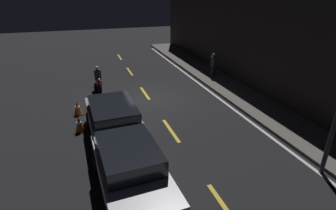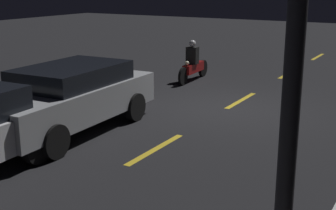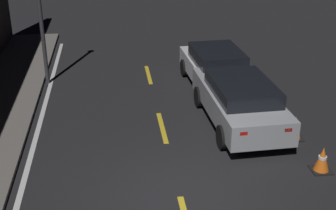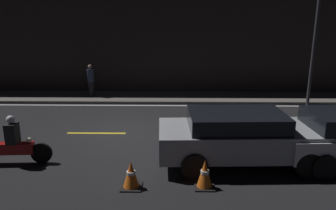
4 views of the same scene
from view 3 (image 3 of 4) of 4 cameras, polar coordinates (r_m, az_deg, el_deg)
The scene contains 8 objects.
ground_plane at distance 10.77m, azimuth 1.50°, elevation -11.12°, with size 56.00×56.00×0.00m, color black.
lane_dash_d at distance 13.75m, azimuth -0.71°, elevation -2.75°, with size 2.00×0.14×0.01m.
lane_dash_e at distance 17.86m, azimuth -2.40°, elevation 3.72°, with size 2.00×0.14×0.01m.
lane_solid_kerb at distance 10.91m, azimuth -18.03°, elevation -11.97°, with size 25.20×0.14×0.01m.
hatchback_silver at distance 13.80m, azimuth 8.70°, elevation 0.63°, with size 4.57×2.06×1.43m.
sedan_white at distance 16.49m, azimuth 5.83°, elevation 4.68°, with size 4.10×2.02×1.44m.
traffic_cone_near at distance 12.13m, azimuth 18.30°, elevation -6.32°, with size 0.49×0.49×0.65m.
traffic_cone_mid at distance 13.47m, azimuth 15.23°, elevation -2.71°, with size 0.47×0.47×0.68m.
Camera 3 is at (-8.70, 1.40, 6.20)m, focal length 50.00 mm.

